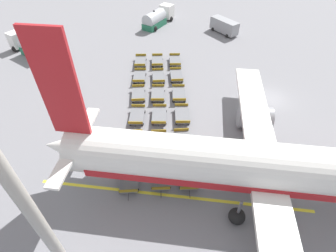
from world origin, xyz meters
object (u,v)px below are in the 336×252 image
(baggage_dolly_row_near_col_e, at_px, (135,143))
(baggage_dolly_row_mid_b_col_d, at_px, (182,115))
(fuel_tanker_secondary, at_px, (157,18))
(baggage_dolly_row_near_col_b, at_px, (140,76))
(baggage_dolly_row_mid_a_col_d, at_px, (159,115))
(baggage_dolly_row_near_col_f, at_px, (129,178))
(baggage_dolly_row_mid_a_col_c, at_px, (158,94))
(apron_light_mast, at_px, (0,167))
(baggage_dolly_row_mid_b_col_b, at_px, (176,76))
(fuel_tanker_primary, at_px, (31,46))
(baggage_dolly_row_mid_a_col_f, at_px, (161,176))
(baggage_dolly_row_near_col_c, at_px, (138,94))
(baggage_dolly_row_mid_b_col_e, at_px, (183,142))
(baggage_dolly_row_mid_b_col_f, at_px, (187,175))
(baggage_dolly_row_mid_b_col_a, at_px, (175,61))
(baggage_dolly_row_mid_b_col_c, at_px, (179,94))
(service_van, at_px, (224,26))
(baggage_dolly_row_near_col_a, at_px, (140,61))
(airplane, at_px, (279,169))
(baggage_dolly_row_mid_a_col_a, at_px, (157,61))
(baggage_dolly_row_mid_a_col_b, at_px, (158,77))
(baggage_dolly_row_near_col_d, at_px, (137,116))
(baggage_dolly_row_mid_a_col_e, at_px, (159,143))

(baggage_dolly_row_near_col_e, xyz_separation_m, baggage_dolly_row_mid_b_col_d, (-5.22, 4.28, 0.00))
(fuel_tanker_secondary, relative_size, baggage_dolly_row_near_col_b, 2.10)
(fuel_tanker_secondary, distance_m, baggage_dolly_row_mid_a_col_d, 27.53)
(baggage_dolly_row_near_col_f, bearing_deg, fuel_tanker_secondary, -173.24)
(baggage_dolly_row_near_col_e, relative_size, baggage_dolly_row_near_col_f, 1.00)
(baggage_dolly_row_mid_a_col_c, xyz_separation_m, apron_light_mast, (20.96, -2.35, 10.91))
(baggage_dolly_row_mid_a_col_c, distance_m, baggage_dolly_row_mid_b_col_b, 4.99)
(fuel_tanker_primary, height_order, baggage_dolly_row_near_col_f, fuel_tanker_primary)
(baggage_dolly_row_mid_a_col_f, height_order, baggage_dolly_row_mid_b_col_d, same)
(baggage_dolly_row_mid_b_col_d, bearing_deg, baggage_dolly_row_near_col_c, -117.84)
(baggage_dolly_row_mid_a_col_f, bearing_deg, apron_light_mast, -30.06)
(baggage_dolly_row_mid_b_col_e, relative_size, baggage_dolly_row_mid_b_col_f, 1.00)
(baggage_dolly_row_mid_a_col_f, xyz_separation_m, baggage_dolly_row_mid_b_col_a, (-21.20, -1.63, 0.00))
(baggage_dolly_row_near_col_f, distance_m, apron_light_mast, 13.62)
(baggage_dolly_row_near_col_b, xyz_separation_m, baggage_dolly_row_mid_b_col_b, (-1.02, 4.99, 0.00))
(baggage_dolly_row_near_col_c, distance_m, baggage_dolly_row_mid_b_col_c, 5.12)
(baggage_dolly_row_mid_a_col_c, height_order, baggage_dolly_row_mid_b_col_b, same)
(baggage_dolly_row_mid_a_col_f, height_order, baggage_dolly_row_mid_b_col_c, same)
(service_van, height_order, baggage_dolly_row_near_col_a, service_van)
(baggage_dolly_row_near_col_b, relative_size, baggage_dolly_row_mid_b_col_a, 1.00)
(airplane, relative_size, baggage_dolly_row_near_col_b, 10.05)
(baggage_dolly_row_mid_b_col_f, xyz_separation_m, apron_light_mast, (8.96, -7.34, 10.91))
(baggage_dolly_row_mid_a_col_a, distance_m, baggage_dolly_row_mid_b_col_a, 2.65)
(service_van, distance_m, baggage_dolly_row_mid_a_col_d, 26.47)
(baggage_dolly_row_near_col_c, relative_size, baggage_dolly_row_mid_b_col_e, 1.00)
(baggage_dolly_row_mid_a_col_b, bearing_deg, baggage_dolly_row_near_col_b, -81.79)
(baggage_dolly_row_near_col_b, bearing_deg, baggage_dolly_row_mid_b_col_c, 61.19)
(baggage_dolly_row_mid_b_col_f, bearing_deg, baggage_dolly_row_near_col_d, -138.63)
(airplane, distance_m, service_van, 34.20)
(baggage_dolly_row_mid_a_col_a, relative_size, apron_light_mast, 0.19)
(baggage_dolly_row_near_col_c, distance_m, baggage_dolly_row_mid_b_col_f, 13.74)
(baggage_dolly_row_mid_b_col_f, bearing_deg, fuel_tanker_primary, -127.13)
(baggage_dolly_row_mid_b_col_f, bearing_deg, baggage_dolly_row_mid_a_col_d, -152.81)
(service_van, bearing_deg, baggage_dolly_row_mid_b_col_a, -29.77)
(baggage_dolly_row_near_col_d, bearing_deg, baggage_dolly_row_mid_b_col_a, 169.22)
(baggage_dolly_row_near_col_a, distance_m, baggage_dolly_row_mid_b_col_f, 21.78)
(service_van, xyz_separation_m, baggage_dolly_row_mid_b_col_a, (12.57, -7.19, -0.80))
(baggage_dolly_row_mid_a_col_a, bearing_deg, airplane, 33.42)
(baggage_dolly_row_mid_a_col_f, distance_m, baggage_dolly_row_mid_b_col_b, 17.10)
(baggage_dolly_row_mid_a_col_f, height_order, baggage_dolly_row_mid_b_col_b, same)
(airplane, distance_m, baggage_dolly_row_near_col_d, 16.12)
(baggage_dolly_row_near_col_a, distance_m, baggage_dolly_row_near_col_c, 8.40)
(baggage_dolly_row_mid_a_col_f, xyz_separation_m, baggage_dolly_row_mid_b_col_c, (-12.83, 0.02, 0.00))
(baggage_dolly_row_mid_a_col_f, bearing_deg, baggage_dolly_row_mid_a_col_c, -168.17)
(baggage_dolly_row_near_col_f, bearing_deg, service_van, 166.47)
(baggage_dolly_row_near_col_a, relative_size, baggage_dolly_row_mid_a_col_a, 1.00)
(baggage_dolly_row_mid_b_col_e, bearing_deg, baggage_dolly_row_mid_a_col_e, -76.32)
(baggage_dolly_row_mid_a_col_d, distance_m, baggage_dolly_row_mid_b_col_b, 8.79)
(baggage_dolly_row_near_col_a, distance_m, baggage_dolly_row_near_col_b, 4.23)
(baggage_dolly_row_mid_a_col_e, bearing_deg, baggage_dolly_row_mid_a_col_c, -168.53)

